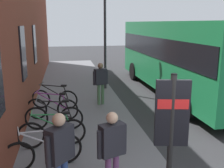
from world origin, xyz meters
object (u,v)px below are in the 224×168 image
Objects in this scene: city_bus at (179,53)px; pedestrian_near_bus at (112,145)px; bicycle_far_end at (44,152)px; bicycle_end_of_row at (55,99)px; pedestrian_by_facade at (101,79)px; street_lamp at (105,21)px; transit_info_sign at (172,122)px; pedestrian_crossing_street at (60,150)px; bicycle_beside_lamp at (52,108)px; bicycle_leaning_wall at (52,133)px; bicycle_by_door at (54,117)px.

pedestrian_near_bus is at bearing 148.29° from city_bus.
bicycle_far_end is 1.01× the size of bicycle_end_of_row.
pedestrian_by_facade is 0.30× the size of street_lamp.
street_lamp is (8.87, -0.30, 1.66)m from transit_info_sign.
pedestrian_crossing_street is at bearing 74.62° from transit_info_sign.
city_bus is at bearing -62.49° from bicycle_beside_lamp.
pedestrian_crossing_street is 0.94m from pedestrian_near_bus.
bicycle_leaning_wall is 0.32× the size of street_lamp.
bicycle_far_end is 1.01× the size of bicycle_beside_lamp.
bicycle_far_end is at bearing 178.46° from bicycle_beside_lamp.
transit_info_sign is 0.23× the size of city_bus.
bicycle_by_door is at bearing 3.77° from pedestrian_crossing_street.
bicycle_far_end is 8.52m from city_bus.
bicycle_beside_lamp is at bearing 148.92° from street_lamp.
bicycle_end_of_row is 5.60m from pedestrian_near_bus.
bicycle_beside_lamp is 4.43m from pedestrian_crossing_street.
pedestrian_near_bus reaches higher than bicycle_far_end.
transit_info_sign is at bearing -124.83° from pedestrian_near_bus.
pedestrian_crossing_street reaches higher than bicycle_beside_lamp.
bicycle_beside_lamp is (2.06, 0.07, 0.00)m from bicycle_leaning_wall.
bicycle_end_of_row is at bearing -1.73° from bicycle_far_end.
city_bus is at bearing -55.52° from bicycle_by_door.
bicycle_beside_lamp and bicycle_end_of_row have the same top height.
transit_info_sign is at bearing -128.59° from bicycle_far_end.
street_lamp is at bearing -25.45° from bicycle_by_door.
bicycle_leaning_wall is 3.68m from transit_info_sign.
pedestrian_crossing_street reaches higher than pedestrian_by_facade.
pedestrian_crossing_street is 1.04× the size of pedestrian_near_bus.
street_lamp reaches higher than bicycle_end_of_row.
bicycle_end_of_row is 0.16× the size of city_bus.
transit_info_sign is 1.95m from pedestrian_crossing_street.
bicycle_beside_lamp is at bearing 127.70° from pedestrian_by_facade.
city_bus reaches higher than pedestrian_by_facade.
pedestrian_near_bus is at bearing 55.17° from transit_info_sign.
bicycle_beside_lamp is at bearing 117.51° from city_bus.
city_bus is (1.80, -5.67, 1.41)m from bicycle_end_of_row.
bicycle_beside_lamp is 0.72× the size of transit_info_sign.
transit_info_sign is 0.43× the size of street_lamp.
bicycle_beside_lamp is at bearing 177.78° from bicycle_end_of_row.
pedestrian_near_bus is (-2.20, -1.18, 0.60)m from bicycle_leaning_wall.
bicycle_beside_lamp is 1.02× the size of pedestrian_crossing_street.
bicycle_far_end and bicycle_end_of_row have the same top height.
pedestrian_crossing_street is (-7.34, 5.40, -0.77)m from city_bus.
bicycle_by_door is 1.02× the size of bicycle_beside_lamp.
pedestrian_near_bus is at bearing -167.54° from bicycle_end_of_row.
bicycle_end_of_row is (4.28, -0.13, 0.00)m from bicycle_far_end.
street_lamp is (8.38, -2.10, 2.23)m from pedestrian_crossing_street.
bicycle_leaning_wall is 1.03× the size of bicycle_end_of_row.
bicycle_far_end is at bearing 49.15° from pedestrian_near_bus.
city_bus reaches higher than transit_info_sign.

